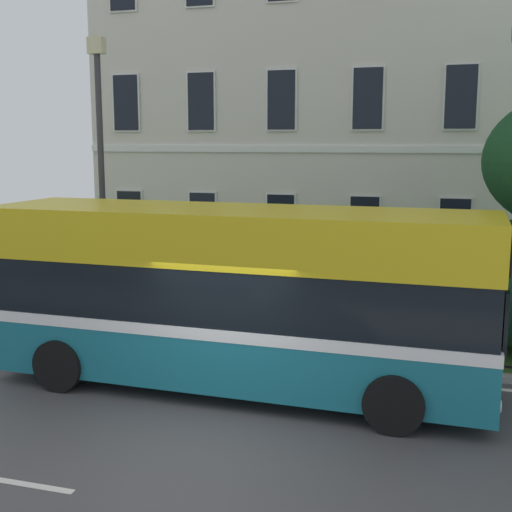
{
  "coord_description": "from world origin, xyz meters",
  "views": [
    {
      "loc": [
        3.57,
        -8.84,
        4.49
      ],
      "look_at": [
        -0.57,
        5.06,
        2.0
      ],
      "focal_mm": 47.1,
      "sensor_mm": 36.0,
      "label": 1
    }
  ],
  "objects": [
    {
      "name": "ground_plane",
      "position": [
        0.0,
        0.9,
        -0.02
      ],
      "size": [
        60.0,
        56.0,
        0.18
      ],
      "color": "#474648"
    },
    {
      "name": "georgian_townhouse",
      "position": [
        -0.15,
        15.59,
        7.18
      ],
      "size": [
        15.23,
        10.45,
        14.04
      ],
      "color": "silver",
      "rests_on": "ground_plane"
    },
    {
      "name": "iron_verge_railing",
      "position": [
        -0.15,
        4.4,
        0.62
      ],
      "size": [
        12.18,
        0.04,
        0.97
      ],
      "color": "black",
      "rests_on": "ground_plane"
    },
    {
      "name": "single_decker_bus",
      "position": [
        -0.15,
        2.39,
        1.73
      ],
      "size": [
        9.18,
        2.69,
        3.31
      ],
      "rotation": [
        0.0,
        0.0,
        -0.02
      ],
      "color": "#18697C",
      "rests_on": "ground_plane"
    },
    {
      "name": "street_lamp_post",
      "position": [
        -4.19,
        4.88,
        3.92
      ],
      "size": [
        0.36,
        0.24,
        6.63
      ],
      "color": "#333338",
      "rests_on": "ground_plane"
    },
    {
      "name": "litter_bin",
      "position": [
        -2.15,
        5.03,
        0.67
      ],
      "size": [
        0.49,
        0.49,
        1.1
      ],
      "color": "#4C4742",
      "rests_on": "ground_plane"
    }
  ]
}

